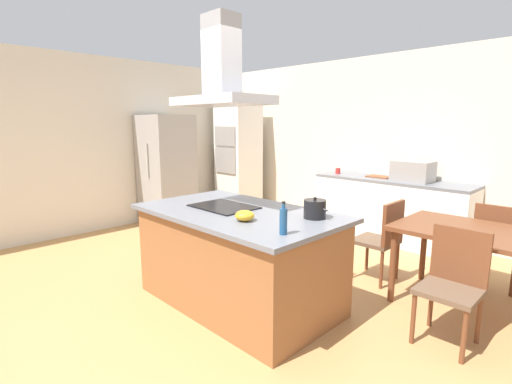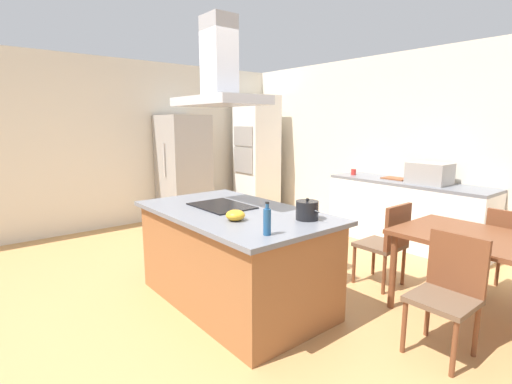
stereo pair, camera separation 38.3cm
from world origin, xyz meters
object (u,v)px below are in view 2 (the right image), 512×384
Objects in this scene: chair_facing_back_wall at (512,249)px; wall_oven_stack at (257,154)px; cutting_board at (395,179)px; cooktop at (222,206)px; refrigerator at (183,169)px; chair_at_left_end at (387,240)px; mixing_bowl at (235,215)px; range_hood at (219,77)px; olive_oil_bottle at (267,221)px; dining_table at (487,248)px; countertop_microwave at (429,173)px; tea_kettle at (307,210)px; coffee_mug_red at (354,172)px; chair_facing_island at (449,287)px.

wall_oven_stack is at bearing 172.97° from chair_facing_back_wall.
cooktop is at bearing -91.74° from cutting_board.
chair_at_left_end is (3.71, 0.33, -0.40)m from refrigerator.
mixing_bowl is 0.18× the size of chair_facing_back_wall.
range_hood is (-0.51, 0.21, 1.16)m from mixing_bowl.
chair_facing_back_wall is at bearing 70.03° from olive_oil_bottle.
dining_table is 1.57× the size of chair_at_left_end.
countertop_microwave is (0.09, 3.09, 0.10)m from mixing_bowl.
cooktop is at bearing -44.45° from wall_oven_stack.
tea_kettle is 1.54m from dining_table.
coffee_mug_red is at bearing 101.24° from range_hood.
mixing_bowl is 0.09× the size of refrigerator.
range_hood is (-0.60, -2.88, 1.06)m from countertop_microwave.
cooktop is 0.27× the size of wall_oven_stack.
mixing_bowl is 0.32× the size of countertop_microwave.
refrigerator reaches higher than olive_oil_bottle.
olive_oil_bottle is 1.77m from chair_at_left_end.
dining_table is at bearing 50.73° from mixing_bowl.
olive_oil_bottle is at bearing -15.46° from range_hood.
refrigerator is 2.04× the size of chair_facing_island.
chair_facing_back_wall is at bearing 12.13° from refrigerator.
chair_at_left_end reaches higher than dining_table.
chair_facing_island is at bearing -22.60° from wall_oven_stack.
cutting_board is 0.15× the size of wall_oven_stack.
dining_table is 2.73m from range_hood.
cooktop is 2.03m from chair_facing_island.
countertop_microwave is 3.13m from range_hood.
dining_table is (1.24, -1.46, -0.37)m from countertop_microwave.
olive_oil_bottle is at bearing -129.82° from chair_facing_island.
chair_facing_island is 1.33m from chair_facing_back_wall.
countertop_microwave reaches higher than tea_kettle.
dining_table is at bearing -40.70° from cutting_board.
dining_table is at bearing 37.62° from cooktop.
cooktop is 3.78m from wall_oven_stack.
chair_facing_back_wall is (2.41, -0.75, -0.44)m from coffee_mug_red.
dining_table is at bearing -15.10° from wall_oven_stack.
cutting_board is at bearing 97.68° from mixing_bowl.
cooktop reaches higher than chair_facing_island.
olive_oil_bottle is 0.71× the size of cutting_board.
cooktop is 2.99m from refrigerator.
chair_at_left_end is 1.00× the size of chair_facing_back_wall.
range_hood reaches higher than dining_table.
range_hood is at bearing -78.76° from coffee_mug_red.
chair_facing_island is 1.00× the size of chair_facing_back_wall.
coffee_mug_red is at bearing 38.16° from refrigerator.
chair_facing_back_wall is (0.86, 2.36, -0.49)m from olive_oil_bottle.
wall_oven_stack is at bearing 146.34° from tea_kettle.
countertop_microwave reaches higher than olive_oil_bottle.
mixing_bowl is 3.54m from refrigerator.
tea_kettle is at bearing -118.40° from chair_facing_back_wall.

